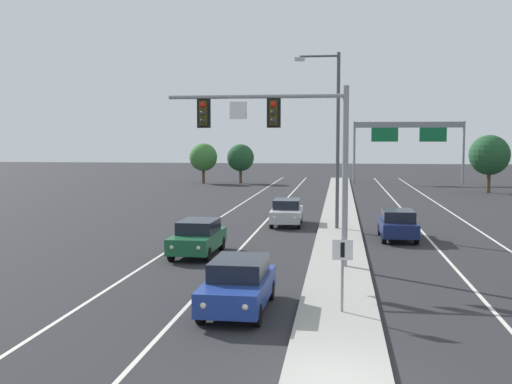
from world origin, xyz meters
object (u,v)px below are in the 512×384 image
at_px(median_sign_post, 342,264).
at_px(car_receding_navy, 398,224).
at_px(car_oncoming_blue, 238,284).
at_px(car_oncoming_silver, 287,212).
at_px(overhead_signal_mast, 287,137).
at_px(highway_sign_gantry, 409,132).
at_px(car_oncoming_green, 198,237).
at_px(tree_far_right_c, 489,155).
at_px(street_lamp_median, 334,130).
at_px(tree_far_left_a, 241,158).
at_px(tree_far_left_c, 203,157).

xyz_separation_m(median_sign_post, car_receding_navy, (2.92, 15.01, -0.77)).
xyz_separation_m(car_oncoming_blue, car_oncoming_silver, (-0.19, 19.56, 0.00)).
bearing_deg(overhead_signal_mast, car_oncoming_silver, 94.87).
bearing_deg(overhead_signal_mast, car_oncoming_blue, -97.93).
xyz_separation_m(overhead_signal_mast, car_receding_navy, (5.14, 8.16, -4.51)).
relative_size(median_sign_post, highway_sign_gantry, 0.17).
xyz_separation_m(median_sign_post, highway_sign_gantry, (8.08, 59.72, 4.58)).
distance_m(car_oncoming_green, tree_far_right_c, 42.65).
height_order(median_sign_post, car_receding_navy, median_sign_post).
relative_size(car_oncoming_green, tree_far_right_c, 0.78).
bearing_deg(car_oncoming_green, street_lamp_median, 55.02).
height_order(overhead_signal_mast, street_lamp_median, street_lamp_median).
bearing_deg(tree_far_left_a, car_oncoming_silver, -76.65).
relative_size(median_sign_post, tree_far_right_c, 0.38).
bearing_deg(tree_far_right_c, highway_sign_gantry, 115.55).
bearing_deg(median_sign_post, car_oncoming_blue, 174.87).
bearing_deg(overhead_signal_mast, tree_far_left_c, 106.24).
relative_size(street_lamp_median, car_oncoming_blue, 2.23).
height_order(overhead_signal_mast, highway_sign_gantry, highway_sign_gantry).
bearing_deg(highway_sign_gantry, overhead_signal_mast, -101.03).
relative_size(car_receding_navy, tree_far_right_c, 0.78).
bearing_deg(overhead_signal_mast, street_lamp_median, 80.93).
relative_size(street_lamp_median, car_oncoming_green, 2.23).
xyz_separation_m(car_oncoming_silver, tree_far_right_c, (17.85, 26.40, 2.93)).
bearing_deg(car_oncoming_blue, car_receding_navy, 67.65).
xyz_separation_m(overhead_signal_mast, car_oncoming_green, (-4.24, 2.38, -4.51)).
bearing_deg(car_oncoming_silver, tree_far_left_a, 103.35).
relative_size(car_oncoming_green, highway_sign_gantry, 0.34).
bearing_deg(street_lamp_median, highway_sign_gantry, 78.47).
height_order(tree_far_right_c, tree_far_left_a, tree_far_right_c).
bearing_deg(median_sign_post, car_oncoming_green, 125.01).
height_order(car_oncoming_green, car_receding_navy, same).
height_order(car_oncoming_green, tree_far_left_c, tree_far_left_c).
distance_m(street_lamp_median, car_oncoming_silver, 6.09).
bearing_deg(street_lamp_median, tree_far_left_c, 112.81).
bearing_deg(car_oncoming_silver, car_oncoming_blue, -89.44).
bearing_deg(tree_far_right_c, car_oncoming_blue, -111.02).
xyz_separation_m(highway_sign_gantry, tree_far_left_c, (-24.62, -3.72, -3.00)).
xyz_separation_m(car_oncoming_silver, tree_far_left_a, (-8.78, 37.01, 2.28)).
bearing_deg(car_receding_navy, tree_far_left_a, 109.77).
bearing_deg(tree_far_right_c, car_oncoming_green, -119.56).
bearing_deg(tree_far_left_a, car_oncoming_blue, -80.98).
bearing_deg(street_lamp_median, overhead_signal_mast, -99.07).
height_order(overhead_signal_mast, tree_far_right_c, overhead_signal_mast).
xyz_separation_m(overhead_signal_mast, highway_sign_gantry, (10.30, 52.87, 0.83)).
bearing_deg(street_lamp_median, tree_far_right_c, 62.20).
bearing_deg(car_oncoming_green, tree_far_left_c, 102.16).
bearing_deg(median_sign_post, overhead_signal_mast, 107.96).
relative_size(overhead_signal_mast, car_oncoming_silver, 1.62).
distance_m(car_oncoming_blue, car_oncoming_green, 9.55).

